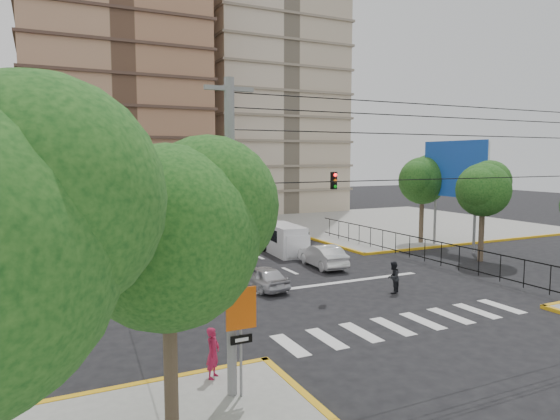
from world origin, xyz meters
TOP-DOWN VIEW (x-y plane):
  - ground at (0.00, 0.00)m, footprint 160.00×160.00m
  - sidewalk_ne at (20.00, 20.00)m, footprint 26.00×26.00m
  - crosswalk_stripes at (0.00, -6.00)m, footprint 12.00×2.40m
  - stop_line at (0.00, 1.20)m, footprint 13.00×0.40m
  - tower_beige at (14.00, 40.00)m, footprint 17.00×16.00m
  - park_fence at (9.00, 4.50)m, footprint 0.10×22.50m
  - billboard at (14.45, 6.00)m, footprint 0.36×6.20m
  - tree_sw_near at (-10.90, -9.99)m, footprint 5.63×4.60m
  - tree_park_a at (13.08, 2.01)m, footprint 4.41×3.60m
  - tree_park_c at (14.09, 9.01)m, footprint 4.65×3.80m
  - tree_tudor at (-11.90, 16.01)m, footprint 5.39×4.40m
  - traffic_light_nw at (-7.80, 7.80)m, footprint 0.28×0.22m
  - traffic_light_hanging at (0.00, -2.04)m, footprint 18.00×9.12m
  - utility_pole_sw at (-9.00, -9.00)m, footprint 1.40×0.28m
  - district_sign at (-8.80, -9.24)m, footprint 0.90×0.12m
  - van_right_lane at (2.10, 9.86)m, footprint 2.22×4.88m
  - van_left_lane at (-3.22, 19.75)m, footprint 2.08×4.79m
  - car_silver_front_left at (-3.30, 1.82)m, footprint 2.02×3.96m
  - car_white_front_right at (2.38, 5.07)m, footprint 1.84×4.54m
  - car_grey_mid_left at (-3.14, 9.40)m, footprint 2.32×4.98m
  - car_silver_rear_left at (-3.21, 14.79)m, footprint 2.76×5.08m
  - car_darkgrey_mid_right at (2.64, 14.90)m, footprint 2.22×4.11m
  - car_white_rear_right at (2.72, 19.47)m, footprint 1.56×4.27m
  - pedestrian_sw_corner at (-9.14, -7.69)m, footprint 0.68×0.69m
  - pedestrian_crosswalk at (2.50, -1.87)m, footprint 1.02×0.97m

SIDE VIEW (x-z plane):
  - ground at x=0.00m, z-range 0.00..0.00m
  - park_fence at x=9.00m, z-range -0.83..0.83m
  - crosswalk_stripes at x=0.00m, z-range 0.00..0.01m
  - stop_line at x=0.00m, z-range 0.00..0.01m
  - sidewalk_ne at x=20.00m, z-range 0.00..0.15m
  - car_silver_front_left at x=-3.30m, z-range 0.00..1.29m
  - car_darkgrey_mid_right at x=2.64m, z-range 0.00..1.33m
  - car_grey_mid_left at x=-3.14m, z-range 0.00..1.38m
  - car_silver_rear_left at x=-3.21m, z-range 0.00..1.40m
  - car_white_rear_right at x=2.72m, z-range 0.00..1.40m
  - car_white_front_right at x=2.38m, z-range 0.00..1.47m
  - pedestrian_crosswalk at x=2.50m, z-range 0.00..1.66m
  - pedestrian_sw_corner at x=-9.14m, z-range 0.15..1.75m
  - van_left_lane at x=-3.22m, z-range -0.03..2.09m
  - van_right_lane at x=2.10m, z-range -0.03..2.11m
  - district_sign at x=-8.80m, z-range 0.85..4.05m
  - traffic_light_nw at x=-7.80m, z-range 0.91..5.31m
  - utility_pole_sw at x=-9.00m, z-range 0.27..9.27m
  - tree_park_a at x=13.08m, z-range 1.60..8.42m
  - tree_tudor at x=-11.90m, z-range 1.50..8.93m
  - tree_sw_near at x=-10.90m, z-range 1.48..9.06m
  - tree_park_c at x=14.09m, z-range 1.71..8.96m
  - traffic_light_hanging at x=0.00m, z-range 5.44..6.36m
  - billboard at x=14.45m, z-range 1.95..10.05m
  - tower_beige at x=14.00m, z-range 0.00..48.00m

